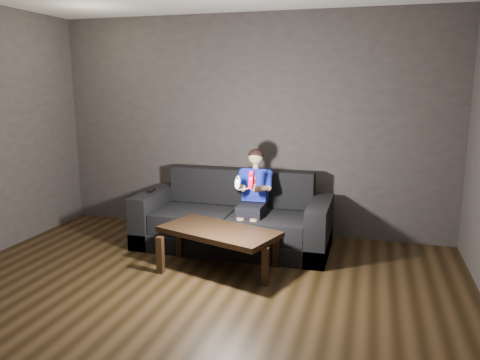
% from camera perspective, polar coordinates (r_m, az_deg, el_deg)
% --- Properties ---
extents(floor, '(5.00, 5.00, 0.00)m').
position_cam_1_polar(floor, '(3.94, -8.68, -16.56)').
color(floor, black).
rests_on(floor, ground).
extents(back_wall, '(5.00, 0.04, 2.70)m').
position_cam_1_polar(back_wall, '(5.86, 1.15, 6.67)').
color(back_wall, '#36302F').
rests_on(back_wall, ground).
extents(sofa, '(2.20, 0.95, 0.85)m').
position_cam_1_polar(sofa, '(5.44, -0.78, -5.21)').
color(sofa, black).
rests_on(sofa, floor).
extents(child, '(0.42, 0.51, 1.02)m').
position_cam_1_polar(child, '(5.21, 1.64, -1.22)').
color(child, black).
rests_on(child, sofa).
extents(wii_remote_red, '(0.06, 0.07, 0.19)m').
position_cam_1_polar(wii_remote_red, '(4.78, 1.39, 0.01)').
color(wii_remote_red, '#E70031').
rests_on(wii_remote_red, child).
extents(nunchuk_white, '(0.06, 0.09, 0.15)m').
position_cam_1_polar(nunchuk_white, '(4.83, -0.29, -0.30)').
color(nunchuk_white, white).
rests_on(nunchuk_white, child).
extents(wii_remote_black, '(0.06, 0.17, 0.03)m').
position_cam_1_polar(wii_remote_black, '(5.64, -10.71, -1.26)').
color(wii_remote_black, black).
rests_on(wii_remote_black, sofa).
extents(coffee_table, '(1.30, 0.93, 0.43)m').
position_cam_1_polar(coffee_table, '(4.72, -2.59, -6.67)').
color(coffee_table, black).
rests_on(coffee_table, floor).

